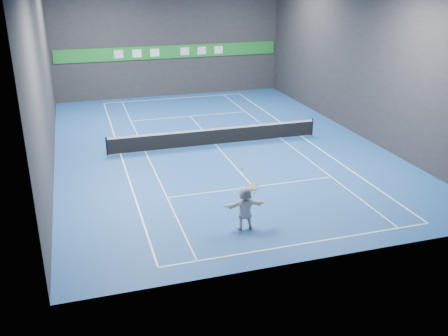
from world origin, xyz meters
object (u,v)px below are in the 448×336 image
object	(u,v)px
tennis_racket	(254,188)
tennis_ball	(242,169)
tennis_net	(215,136)
player	(245,208)

from	to	relation	value
tennis_racket	tennis_ball	bearing A→B (deg)	-179.85
tennis_ball	tennis_net	xyz separation A→B (m)	(1.86, 10.06, -1.98)
tennis_racket	player	bearing A→B (deg)	-172.83
tennis_net	tennis_racket	xyz separation A→B (m)	(-1.34, -10.06, 1.13)
player	tennis_ball	world-z (taller)	tennis_ball
tennis_racket	tennis_net	bearing A→B (deg)	82.43
player	tennis_ball	distance (m)	1.63
player	tennis_ball	size ratio (longest dim) A/B	24.01
tennis_ball	tennis_net	size ratio (longest dim) A/B	0.01
tennis_ball	tennis_racket	size ratio (longest dim) A/B	0.14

